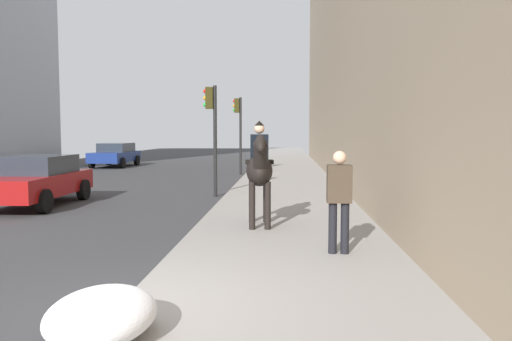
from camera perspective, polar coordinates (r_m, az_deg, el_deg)
name	(u,v)px	position (r m, az deg, el deg)	size (l,w,h in m)	color
sidewalk_slab	(288,316)	(6.00, 3.57, -15.86)	(120.00, 3.93, 0.12)	gray
mounted_horse_near	(259,169)	(10.86, 0.39, 0.21)	(2.15, 0.67, 2.25)	black
pedestrian_greeting	(339,195)	(8.53, 9.23, -2.69)	(0.26, 0.40, 1.70)	black
car_near_lane	(35,180)	(16.08, -23.31, -0.95)	(4.37, 2.07, 1.44)	maroon
car_mid_lane	(115,154)	(32.47, -15.36, 1.75)	(4.47, 2.13, 1.44)	navy
traffic_light_near_curb	(212,122)	(16.81, -4.88, 5.37)	(0.20, 0.44, 3.62)	black
traffic_light_far_curb	(239,123)	(25.53, -1.93, 5.30)	(0.20, 0.44, 3.83)	black
snow_pile_near	(102,315)	(5.39, -16.79, -15.11)	(1.35, 1.04, 0.47)	white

